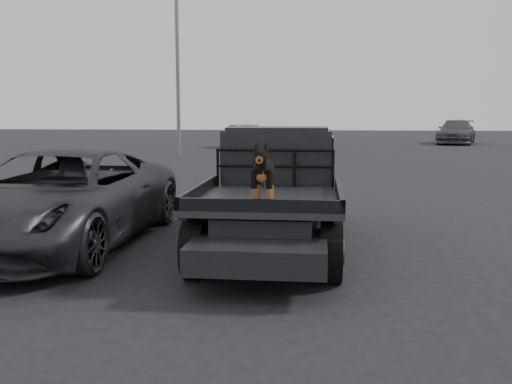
# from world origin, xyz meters

# --- Properties ---
(ground) EXTENTS (120.00, 120.00, 0.00)m
(ground) POSITION_xyz_m (0.00, 0.00, 0.00)
(ground) COLOR black
(ground) RESTS_ON ground
(flatbed_ute) EXTENTS (2.00, 5.40, 0.92)m
(flatbed_ute) POSITION_xyz_m (0.15, 1.53, 0.46)
(flatbed_ute) COLOR black
(flatbed_ute) RESTS_ON ground
(ute_cab) EXTENTS (1.72, 1.30, 0.88)m
(ute_cab) POSITION_xyz_m (0.15, 2.48, 1.36)
(ute_cab) COLOR black
(ute_cab) RESTS_ON flatbed_ute
(headache_rack) EXTENTS (1.80, 0.08, 0.55)m
(headache_rack) POSITION_xyz_m (0.15, 1.73, 1.20)
(headache_rack) COLOR black
(headache_rack) RESTS_ON flatbed_ute
(dog) EXTENTS (0.32, 0.60, 0.74)m
(dog) POSITION_xyz_m (0.15, -0.09, 1.29)
(dog) COLOR black
(dog) RESTS_ON flatbed_ute
(parked_suv) EXTENTS (2.50, 5.31, 1.47)m
(parked_suv) POSITION_xyz_m (-3.10, 1.32, 0.73)
(parked_suv) COLOR #2A2A2F
(parked_suv) RESTS_ON ground
(distant_car_a) EXTENTS (3.41, 4.15, 1.33)m
(distant_car_a) POSITION_xyz_m (-3.34, 25.82, 0.67)
(distant_car_a) COLOR #54555A
(distant_car_a) RESTS_ON ground
(distant_car_b) EXTENTS (3.68, 5.74, 1.55)m
(distant_car_b) POSITION_xyz_m (9.72, 31.80, 0.77)
(distant_car_b) COLOR #47464B
(distant_car_b) RESTS_ON ground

